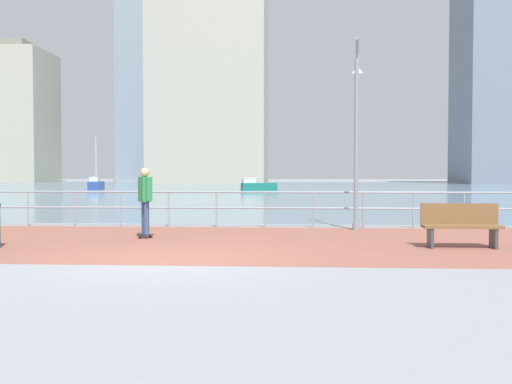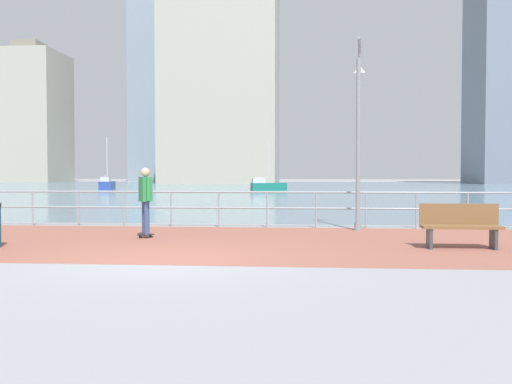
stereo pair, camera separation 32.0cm
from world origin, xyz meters
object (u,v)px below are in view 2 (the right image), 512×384
Objects in this scene: park_bench at (461,225)px; sailboat_gray at (107,184)px; lamppost at (359,124)px; sailboat_white at (267,186)px; skateboarder at (146,196)px.

sailboat_gray is at bearing 118.64° from park_bench.
sailboat_white is (-4.78, 35.57, -2.47)m from lamppost.
skateboarder is at bearing 169.73° from park_bench.
skateboarder is at bearing -90.75° from sailboat_white.
park_bench is 39.76m from sailboat_white.
lamppost is 35.97m from sailboat_white.
sailboat_gray reaches higher than sailboat_white.
lamppost is at bearing 115.32° from park_bench.
lamppost is 43.13m from sailboat_gray.
sailboat_gray is 1.14× the size of sailboat_white.
skateboarder is 7.14m from park_bench.
park_bench is (1.73, -3.65, -2.43)m from lamppost.
sailboat_white is at bearing -7.48° from sailboat_gray.
sailboat_white is at bearing 99.42° from park_bench.
skateboarder is 0.32× the size of sailboat_gray.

